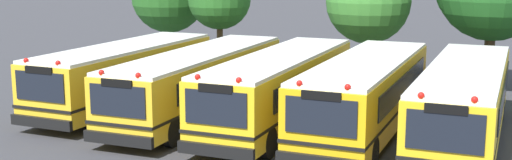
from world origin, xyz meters
The scene contains 7 objects.
ground_plane centered at (0.00, 0.00, 0.00)m, with size 160.00×160.00×0.00m, color #38383D.
school_bus_0 centered at (-6.76, 0.12, 1.42)m, with size 2.73×10.17×2.70m.
school_bus_1 centered at (-3.29, 0.06, 1.40)m, with size 2.66×11.47×2.65m.
school_bus_2 centered at (0.09, -0.05, 1.44)m, with size 2.55×11.03×2.73m.
school_bus_3 centered at (3.25, 0.06, 1.45)m, with size 2.58×10.88×2.75m.
school_bus_4 centered at (6.54, 0.08, 1.44)m, with size 2.48×11.46×2.74m.
tree_2 centered at (0.84, 9.77, 3.92)m, with size 4.17×4.17×6.07m.
Camera 1 is at (8.29, -21.76, 6.10)m, focal length 45.30 mm.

